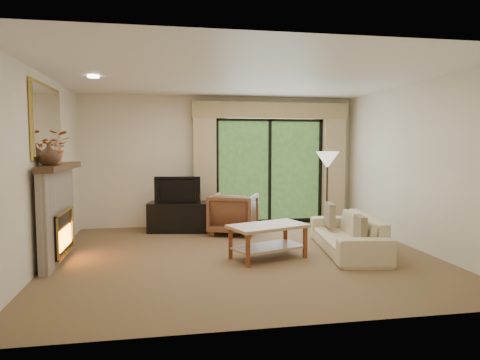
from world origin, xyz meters
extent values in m
plane|color=brown|center=(0.00, 0.00, 0.00)|extent=(5.50, 5.50, 0.00)
plane|color=white|center=(0.00, 0.00, 2.60)|extent=(5.50, 5.50, 0.00)
plane|color=beige|center=(0.00, 2.50, 1.30)|extent=(5.00, 0.00, 5.00)
plane|color=beige|center=(0.00, -2.50, 1.30)|extent=(5.00, 0.00, 5.00)
plane|color=beige|center=(-2.75, 0.00, 1.30)|extent=(0.00, 5.00, 5.00)
plane|color=beige|center=(2.75, 0.00, 1.30)|extent=(0.00, 5.00, 5.00)
cube|color=tan|center=(-0.35, 2.34, 1.20)|extent=(0.45, 0.18, 2.35)
cube|color=tan|center=(2.35, 2.34, 1.20)|extent=(0.45, 0.18, 2.35)
cube|color=tan|center=(1.00, 2.36, 2.32)|extent=(3.20, 0.24, 0.32)
cube|color=black|center=(-0.89, 1.95, 0.28)|extent=(1.18, 0.68, 0.56)
imported|color=black|center=(-0.89, 1.95, 0.80)|extent=(0.86, 0.26, 0.49)
imported|color=brown|center=(0.10, 1.56, 0.38)|extent=(1.05, 1.07, 0.75)
imported|color=beige|center=(1.61, -0.05, 0.28)|extent=(1.02, 2.02, 0.56)
cube|color=#4E3E20|center=(1.54, -0.61, 0.48)|extent=(0.14, 0.36, 0.35)
cube|color=#4E3E20|center=(1.54, 0.51, 0.49)|extent=(0.15, 0.39, 0.38)
imported|color=#452C1B|center=(-2.61, -0.21, 1.52)|extent=(0.36, 0.36, 0.29)
imported|color=#BA5C2F|center=(-2.61, 0.10, 1.60)|extent=(0.46, 0.41, 0.46)
camera|label=1|loc=(-1.14, -6.10, 1.65)|focal=32.00mm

